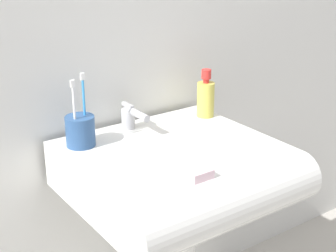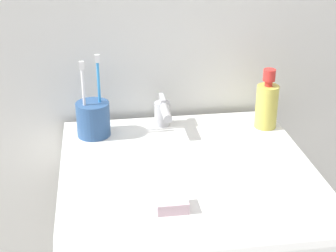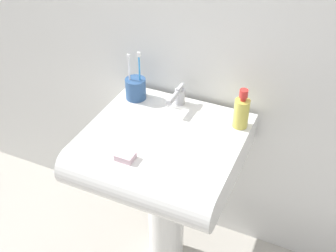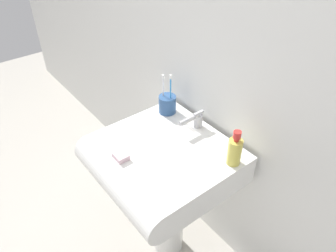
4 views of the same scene
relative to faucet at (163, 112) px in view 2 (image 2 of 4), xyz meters
The scene contains 5 objects.
sink_basin 0.26m from the faucet, 83.57° to the right, with size 0.58×0.57×0.14m.
faucet is the anchor object (origin of this frame).
toothbrush_cup 0.19m from the faucet, behind, with size 0.09×0.09×0.21m.
soap_bottle 0.28m from the faucet, ahead, with size 0.06×0.06×0.16m.
bar_soap 0.39m from the faucet, 95.13° to the right, with size 0.06×0.05×0.02m, color silver.
Camera 2 is at (-0.19, -1.06, 1.33)m, focal length 55.00 mm.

